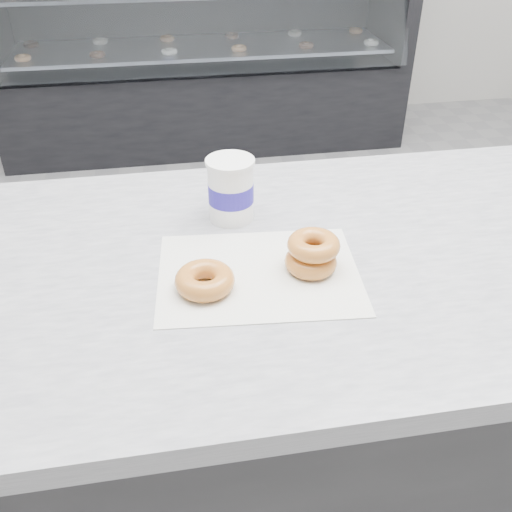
# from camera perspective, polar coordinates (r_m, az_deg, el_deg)

# --- Properties ---
(ground) EXTENTS (5.00, 5.00, 0.00)m
(ground) POSITION_cam_1_polar(r_m,az_deg,el_deg) (2.06, 0.93, -11.17)
(ground) COLOR gray
(ground) RESTS_ON ground
(counter) EXTENTS (3.06, 0.76, 0.90)m
(counter) POSITION_cam_1_polar(r_m,az_deg,el_deg) (1.34, 5.99, -15.64)
(counter) COLOR #333335
(counter) RESTS_ON ground
(display_case) EXTENTS (2.40, 0.74, 1.25)m
(display_case) POSITION_cam_1_polar(r_m,az_deg,el_deg) (3.68, -5.35, 18.79)
(display_case) COLOR black
(display_case) RESTS_ON ground
(wax_paper) EXTENTS (0.36, 0.29, 0.00)m
(wax_paper) POSITION_cam_1_polar(r_m,az_deg,el_deg) (0.97, 0.28, -1.75)
(wax_paper) COLOR silver
(wax_paper) RESTS_ON counter
(donut_single) EXTENTS (0.12, 0.12, 0.03)m
(donut_single) POSITION_cam_1_polar(r_m,az_deg,el_deg) (0.93, -5.15, -2.41)
(donut_single) COLOR gold
(donut_single) RESTS_ON wax_paper
(donut_stack) EXTENTS (0.12, 0.12, 0.06)m
(donut_stack) POSITION_cam_1_polar(r_m,az_deg,el_deg) (0.97, 5.64, 0.27)
(donut_stack) COLOR gold
(donut_stack) RESTS_ON wax_paper
(coffee_cup) EXTENTS (0.09, 0.09, 0.12)m
(coffee_cup) POSITION_cam_1_polar(r_m,az_deg,el_deg) (1.10, -2.54, 6.72)
(coffee_cup) COLOR white
(coffee_cup) RESTS_ON counter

